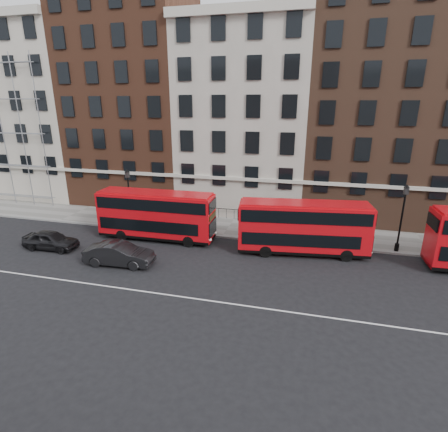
% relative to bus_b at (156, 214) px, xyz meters
% --- Properties ---
extents(ground, '(120.00, 120.00, 0.00)m').
position_rel_bus_b_xyz_m(ground, '(5.33, -6.31, -2.22)').
color(ground, black).
rests_on(ground, ground).
extents(pavement, '(80.00, 5.00, 0.15)m').
position_rel_bus_b_xyz_m(pavement, '(5.33, 4.19, -2.15)').
color(pavement, slate).
rests_on(pavement, ground).
extents(kerb, '(80.00, 0.30, 0.16)m').
position_rel_bus_b_xyz_m(kerb, '(5.33, 1.69, -2.14)').
color(kerb, gray).
rests_on(kerb, ground).
extents(road_centre_line, '(70.00, 0.12, 0.01)m').
position_rel_bus_b_xyz_m(road_centre_line, '(5.33, -8.31, -2.22)').
color(road_centre_line, white).
rests_on(road_centre_line, ground).
extents(building_terrace, '(64.00, 11.95, 22.00)m').
position_rel_bus_b_xyz_m(building_terrace, '(5.03, 11.57, 8.02)').
color(building_terrace, beige).
rests_on(building_terrace, ground).
extents(bus_b, '(9.90, 2.54, 4.14)m').
position_rel_bus_b_xyz_m(bus_b, '(0.00, 0.00, 0.00)').
color(bus_b, red).
rests_on(bus_b, ground).
extents(bus_c, '(10.01, 3.59, 4.12)m').
position_rel_bus_b_xyz_m(bus_c, '(12.13, -0.00, -0.01)').
color(bus_c, red).
rests_on(bus_c, ground).
extents(car_rear, '(4.46, 1.93, 1.50)m').
position_rel_bus_b_xyz_m(car_rear, '(-7.29, -4.08, -1.47)').
color(car_rear, black).
rests_on(car_rear, ground).
extents(car_front, '(5.07, 2.09, 1.63)m').
position_rel_bus_b_xyz_m(car_front, '(-0.52, -5.25, -1.41)').
color(car_front, black).
rests_on(car_front, ground).
extents(lamp_post_left, '(0.44, 0.44, 5.33)m').
position_rel_bus_b_xyz_m(lamp_post_left, '(-3.65, 2.25, 0.86)').
color(lamp_post_left, black).
rests_on(lamp_post_left, pavement).
extents(lamp_post_right, '(0.44, 0.44, 5.33)m').
position_rel_bus_b_xyz_m(lamp_post_right, '(19.35, 2.01, 0.86)').
color(lamp_post_right, black).
rests_on(lamp_post_right, pavement).
extents(iron_railings, '(6.60, 0.06, 1.00)m').
position_rel_bus_b_xyz_m(iron_railings, '(5.33, 6.39, -1.57)').
color(iron_railings, black).
rests_on(iron_railings, pavement).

